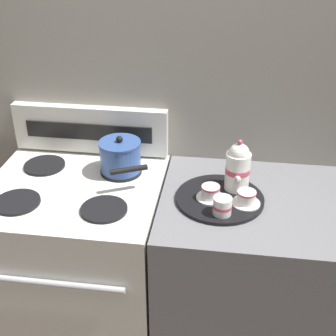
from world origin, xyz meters
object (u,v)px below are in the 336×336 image
teacup_right (246,198)px  stove (83,273)px  teapot (238,167)px  saucepan (120,156)px  creamer_jug (222,206)px  serving_tray (220,198)px  teacup_left (211,192)px

teacup_right → stove: bearing=176.2°
teapot → teacup_right: size_ratio=1.97×
saucepan → teapot: (0.48, -0.08, 0.03)m
saucepan → creamer_jug: (0.43, -0.26, -0.03)m
serving_tray → teacup_right: size_ratio=3.16×
saucepan → teacup_left: (0.38, -0.17, -0.04)m
saucepan → serving_tray: size_ratio=0.80×
teapot → teacup_right: bearing=-70.6°
teacup_left → creamer_jug: size_ratio=1.54×
teacup_left → stove: bearing=177.2°
stove → creamer_jug: (0.60, -0.12, 0.50)m
creamer_jug → stove: bearing=168.6°
serving_tray → teapot: size_ratio=1.60×
teacup_left → teacup_right: same height
serving_tray → creamer_jug: size_ratio=4.88×
teacup_right → creamer_jug: size_ratio=1.54×
stove → teacup_left: 0.74m
stove → teacup_left: teacup_left is taller
teacup_right → creamer_jug: creamer_jug is taller
saucepan → creamer_jug: 0.50m
teacup_right → serving_tray: bearing=160.9°
teacup_right → saucepan: bearing=160.2°
stove → serving_tray: serving_tray is taller
stove → teacup_left: size_ratio=8.69×
saucepan → serving_tray: saucepan is taller
stove → teacup_right: size_ratio=8.69×
teapot → teacup_left: size_ratio=1.97×
teapot → saucepan: bearing=170.4°
teacup_right → teapot: bearing=109.4°
serving_tray → teapot: bearing=49.5°
teapot → creamer_jug: (-0.05, -0.18, -0.06)m
saucepan → teapot: size_ratio=1.27×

